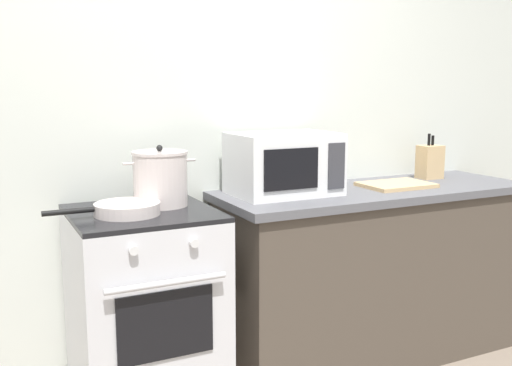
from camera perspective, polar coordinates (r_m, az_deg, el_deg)
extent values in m
cube|color=silver|center=(3.08, -1.24, 5.76)|extent=(4.40, 0.10, 2.50)
cube|color=#4C4238|center=(3.24, 11.28, -8.84)|extent=(1.64, 0.56, 0.88)
cube|color=#59595E|center=(3.13, 11.55, -0.82)|extent=(1.70, 0.60, 0.04)
cube|color=silver|center=(2.69, -10.67, -12.49)|extent=(0.60, 0.60, 0.90)
cube|color=black|center=(2.55, -10.99, -2.87)|extent=(0.60, 0.60, 0.02)
cube|color=black|center=(2.39, -8.71, -13.47)|extent=(0.39, 0.01, 0.28)
cylinder|color=silver|center=(2.30, -8.63, -9.58)|extent=(0.48, 0.02, 0.02)
cylinder|color=silver|center=(2.25, -11.79, -6.42)|extent=(0.04, 0.02, 0.04)
cylinder|color=silver|center=(2.32, -6.00, -5.80)|extent=(0.04, 0.02, 0.04)
cylinder|color=beige|center=(2.63, -9.25, 0.29)|extent=(0.24, 0.24, 0.23)
cylinder|color=beige|center=(2.61, -9.32, 2.92)|extent=(0.24, 0.24, 0.01)
sphere|color=black|center=(2.61, -9.34, 3.36)|extent=(0.03, 0.03, 0.03)
cylinder|color=beige|center=(2.58, -12.25, 1.85)|extent=(0.05, 0.01, 0.01)
cylinder|color=beige|center=(2.66, -6.43, 2.22)|extent=(0.05, 0.01, 0.01)
cylinder|color=beige|center=(2.48, -12.36, -2.44)|extent=(0.27, 0.27, 0.05)
cylinder|color=black|center=(2.44, -17.74, -2.66)|extent=(0.20, 0.02, 0.02)
cube|color=white|center=(2.87, 2.68, 1.88)|extent=(0.50, 0.36, 0.30)
cube|color=black|center=(2.68, 3.45, 1.35)|extent=(0.28, 0.01, 0.19)
cube|color=#38383D|center=(2.81, 7.80, 1.65)|extent=(0.09, 0.01, 0.22)
cube|color=tan|center=(3.18, 13.42, -0.18)|extent=(0.36, 0.26, 0.02)
cube|color=tan|center=(3.51, 16.49, 1.96)|extent=(0.13, 0.10, 0.19)
cylinder|color=black|center=(3.48, 16.42, 4.05)|extent=(0.02, 0.02, 0.07)
cylinder|color=black|center=(3.50, 16.75, 3.97)|extent=(0.02, 0.02, 0.06)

